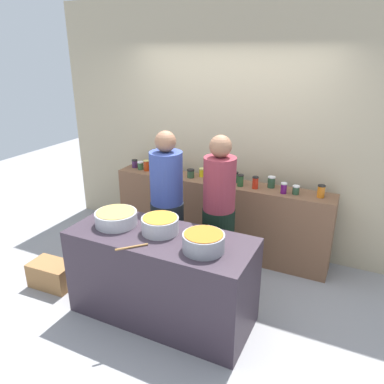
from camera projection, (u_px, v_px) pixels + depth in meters
name	position (u px, v px, depth m)	size (l,w,h in m)	color
ground	(177.00, 297.00, 3.91)	(12.00, 12.00, 0.00)	gray
storefront_wall	(231.00, 129.00, 4.59)	(4.80, 0.12, 3.00)	tan
display_shelf	(218.00, 216.00, 4.67)	(2.70, 0.36, 0.93)	brown
prep_table	(162.00, 276.00, 3.50)	(1.70, 0.70, 0.86)	#342A34
preserve_jar_0	(135.00, 164.00, 5.00)	(0.08, 0.08, 0.11)	#43224A
preserve_jar_1	(140.00, 165.00, 4.92)	(0.08, 0.08, 0.11)	#335E33
preserve_jar_2	(146.00, 166.00, 4.86)	(0.07, 0.07, 0.14)	#B73712
preserve_jar_3	(154.00, 167.00, 4.80)	(0.07, 0.07, 0.13)	gold
preserve_jar_4	(176.00, 169.00, 4.75)	(0.07, 0.07, 0.13)	orange
preserve_jar_5	(191.00, 173.00, 4.61)	(0.09, 0.09, 0.10)	#304D31
preserve_jar_6	(202.00, 172.00, 4.64)	(0.07, 0.07, 0.11)	gold
preserve_jar_7	(210.00, 175.00, 4.51)	(0.08, 0.08, 0.13)	#2D5F2E
preserve_jar_8	(226.00, 177.00, 4.50)	(0.09, 0.09, 0.10)	#451F50
preserve_jar_9	(235.00, 177.00, 4.44)	(0.07, 0.07, 0.13)	#24603B
preserve_jar_10	(240.00, 180.00, 4.32)	(0.07, 0.07, 0.14)	#264F26
preserve_jar_11	(255.00, 182.00, 4.25)	(0.07, 0.07, 0.14)	red
preserve_jar_12	(271.00, 182.00, 4.28)	(0.09, 0.09, 0.13)	#274D33
preserve_jar_13	(284.00, 188.00, 4.11)	(0.07, 0.07, 0.12)	#58135B
preserve_jar_14	(296.00, 190.00, 4.09)	(0.08, 0.08, 0.10)	#2C4E33
preserve_jar_15	(321.00, 191.00, 4.00)	(0.08, 0.08, 0.14)	orange
cooking_pot_left	(116.00, 218.00, 3.53)	(0.39, 0.39, 0.13)	#B7B7BC
cooking_pot_center	(160.00, 225.00, 3.38)	(0.34, 0.34, 0.15)	#B7B7BC
cooking_pot_right	(204.00, 242.00, 3.08)	(0.35, 0.35, 0.15)	gray
wooden_spoon	(132.00, 247.00, 3.13)	(0.02, 0.02, 0.28)	#9E703D
cook_with_tongs	(167.00, 215.00, 4.02)	(0.36, 0.36, 1.66)	black
cook_in_cap	(218.00, 221.00, 3.86)	(0.34, 0.34, 1.66)	black
bread_crate	(52.00, 274.00, 4.06)	(0.47, 0.29, 0.27)	olive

